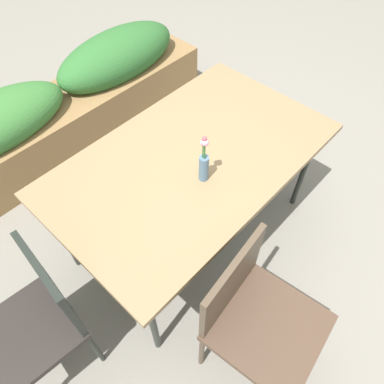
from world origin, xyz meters
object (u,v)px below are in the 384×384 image
(flower_vase, at_px, (204,163))
(chair_end_left, at_px, (39,317))
(chair_near_left, at_px, (256,314))
(planter_box, at_px, (68,106))
(dining_table, at_px, (192,162))

(flower_vase, bearing_deg, chair_end_left, 171.89)
(chair_near_left, xyz_separation_m, planter_box, (0.40, 2.19, -0.17))
(chair_end_left, bearing_deg, planter_box, -32.74)
(dining_table, relative_size, chair_near_left, 1.85)
(chair_near_left, bearing_deg, planter_box, -106.30)
(chair_near_left, relative_size, planter_box, 0.34)
(dining_table, xyz_separation_m, chair_near_left, (-0.38, -0.77, -0.21))
(dining_table, distance_m, chair_end_left, 1.12)
(dining_table, xyz_separation_m, planter_box, (0.02, 1.42, -0.38))
(chair_end_left, height_order, chair_near_left, chair_end_left)
(planter_box, bearing_deg, chair_end_left, -128.10)
(dining_table, xyz_separation_m, chair_end_left, (-1.10, -0.01, -0.22))
(chair_end_left, bearing_deg, chair_near_left, -131.34)
(dining_table, relative_size, flower_vase, 5.39)
(dining_table, relative_size, chair_end_left, 1.82)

